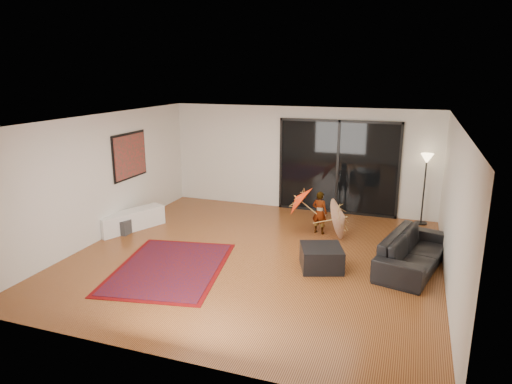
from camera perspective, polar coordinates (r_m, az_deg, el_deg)
The scene contains 17 objects.
floor at distance 9.14m, azimuth -0.11°, elevation -8.07°, with size 7.00×7.00×0.00m, color #A15B2C.
ceiling at distance 8.46m, azimuth -0.12°, elevation 9.01°, with size 7.00×7.00×0.00m, color white.
wall_back at distance 11.98m, azimuth 5.50°, elevation 4.15°, with size 7.00×7.00×0.00m, color silver.
wall_front at distance 5.70m, azimuth -12.07°, elevation -8.33°, with size 7.00×7.00×0.00m, color silver.
wall_left at distance 10.38m, azimuth -18.65°, elevation 1.76°, with size 7.00×7.00×0.00m, color silver.
wall_right at distance 8.27m, azimuth 23.42°, elevation -1.92°, with size 7.00×7.00×0.00m, color silver.
sliding_door at distance 11.79m, azimuth 10.17°, elevation 3.06°, with size 3.06×0.07×2.40m.
painting at distance 11.09m, azimuth -15.49°, elevation 4.38°, with size 0.04×1.28×1.08m.
media_console at distance 10.96m, azimuth -15.35°, elevation -3.43°, with size 0.40×1.61×0.45m, color white.
speaker at distance 10.73m, azimuth -16.28°, elevation -4.24°, with size 0.28×0.28×0.32m, color #424244.
persian_rug at distance 8.78m, azimuth -10.70°, elevation -9.29°, with size 2.38×3.00×0.02m.
sofa at distance 9.03m, azimuth 19.07°, elevation -7.02°, with size 2.21×0.86×0.64m, color black.
ottoman at distance 8.64m, azimuth 8.17°, elevation -8.12°, with size 0.74×0.74×0.42m, color black.
floor_lamp at distance 11.41m, azimuth 20.48°, elevation 2.73°, with size 0.29×0.29×1.71m.
child at distance 10.36m, azimuth 7.95°, elevation -2.55°, with size 0.36×0.23×0.98m, color #999999.
parasol_orange at distance 10.36m, azimuth 4.97°, elevation -1.05°, with size 0.60×0.79×0.86m.
parasol_white at distance 10.12m, azimuth 11.11°, elevation -3.02°, with size 0.53×0.91×0.93m.
Camera 1 is at (2.81, -7.94, 3.56)m, focal length 32.00 mm.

